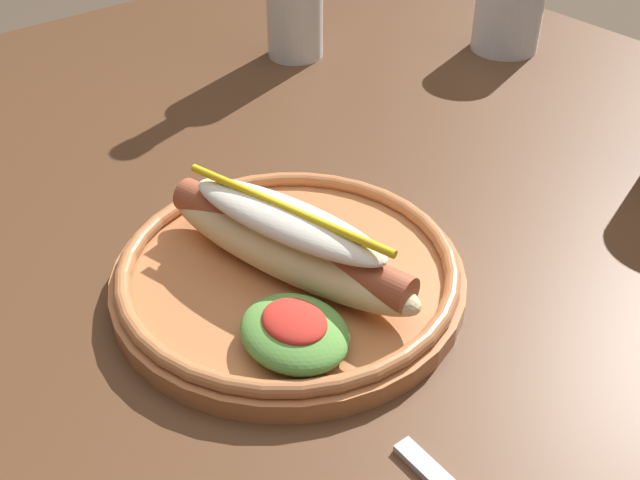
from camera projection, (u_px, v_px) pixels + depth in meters
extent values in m
cube|color=#51331E|center=(498.00, 274.00, 0.62)|extent=(1.40, 0.94, 0.04)
cylinder|color=#51331E|center=(347.00, 184.00, 1.41)|extent=(0.06, 0.06, 0.70)
cylinder|color=#B77042|center=(289.00, 279.00, 0.57)|extent=(0.26, 0.26, 0.02)
torus|color=#B77042|center=(288.00, 267.00, 0.56)|extent=(0.25, 0.25, 0.01)
ellipsoid|color=beige|center=(288.00, 249.00, 0.55)|extent=(0.23, 0.10, 0.04)
cylinder|color=#9E4C33|center=(287.00, 241.00, 0.55)|extent=(0.20, 0.07, 0.03)
ellipsoid|color=silver|center=(287.00, 220.00, 0.54)|extent=(0.17, 0.08, 0.02)
cylinder|color=yellow|center=(286.00, 208.00, 0.53)|extent=(0.17, 0.05, 0.01)
ellipsoid|color=#5B9942|center=(295.00, 333.00, 0.49)|extent=(0.08, 0.07, 0.02)
ellipsoid|color=red|center=(294.00, 321.00, 0.49)|extent=(0.05, 0.04, 0.01)
cylinder|color=silver|center=(510.00, 4.00, 0.90)|extent=(0.08, 0.08, 0.11)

